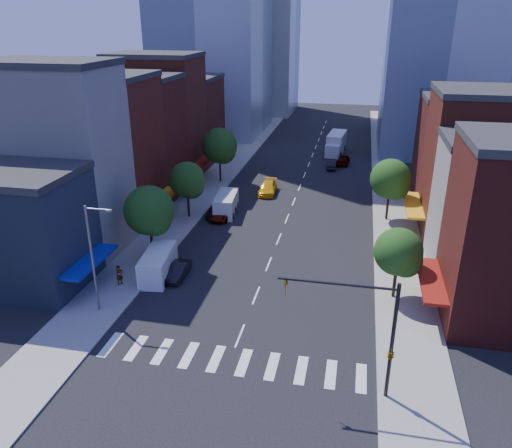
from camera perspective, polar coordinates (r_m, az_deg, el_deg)
The scene contains 32 objects.
ground at distance 38.38m, azimuth -1.86°, elevation -12.65°, with size 220.00×220.00×0.00m, color black.
sidewalk_left at distance 76.48m, azimuth -3.99°, elevation 5.79°, with size 5.00×120.00×0.15m, color gray.
sidewalk_right at distance 73.96m, azimuth 15.07°, elevation 4.46°, with size 5.00×120.00×0.15m, color gray.
crosswalk at distance 36.05m, azimuth -3.01°, elevation -15.33°, with size 19.00×3.00×0.01m, color silver.
bldg_left_0 at distance 47.91m, azimuth -25.95°, elevation -0.76°, with size 12.00×8.00×10.00m, color #303A50.
bldg_left_1 at distance 52.81m, azimuth -21.62°, elevation 6.60°, with size 12.00×8.00×18.00m, color beige.
bldg_left_2 at distance 60.08m, azimuth -17.20°, elevation 7.99°, with size 12.00×9.00×16.00m, color #5B2215.
bldg_left_3 at distance 67.54m, azimuth -13.78°, elevation 9.45°, with size 12.00×8.00×15.00m, color #531914.
bldg_left_4 at distance 74.94m, azimuth -11.10°, elevation 11.71°, with size 12.00×9.00×17.00m, color #5B2215.
bldg_left_5 at distance 83.99m, azimuth -8.53°, elevation 11.64°, with size 12.00×10.00×13.00m, color #531914.
bldg_right_1 at distance 50.04m, azimuth 26.60°, elevation 1.30°, with size 12.00×8.00×12.00m, color beige.
bldg_right_2 at distance 57.93m, azimuth 24.87°, elevation 5.86°, with size 12.00×10.00×15.00m, color #5B2215.
bldg_right_3 at distance 67.64m, azimuth 23.06°, elevation 7.44°, with size 12.00×10.00×13.00m, color #531914.
traffic_signal at distance 31.64m, azimuth 14.27°, elevation -12.86°, with size 7.24×2.24×8.00m.
streetlight at distance 40.59m, azimuth -18.07°, elevation -3.15°, with size 2.25×0.25×9.00m.
tree_left_near at distance 48.64m, azimuth -11.99°, elevation 1.29°, with size 4.80×4.80×7.30m.
tree_left_mid at distance 58.38m, azimuth -7.76°, elevation 4.84°, with size 4.20×4.20×6.65m.
tree_left_far at distance 71.04m, azimuth -4.09°, elevation 8.76°, with size 5.00×5.00×7.75m.
tree_right_near at distance 42.54m, azimuth 16.14°, elevation -3.32°, with size 4.00×4.00×6.20m.
tree_right_far at distance 59.07m, azimuth 15.24°, elevation 4.79°, with size 4.60×4.60×7.20m.
parked_car_front at distance 47.30m, azimuth -10.38°, elevation -4.83°, with size 1.54×3.82×1.30m, color #A4A4A8.
parked_car_second at distance 46.40m, azimuth -8.86°, elevation -5.29°, with size 1.37×3.94×1.30m, color black.
parked_car_third at distance 59.15m, azimuth -3.84°, elevation 1.24°, with size 2.10×4.56×1.27m, color #999999.
parked_car_rear at distance 60.16m, azimuth -4.54°, elevation 1.59°, with size 1.79×4.39×1.27m, color black.
cargo_van_near at distance 46.49m, azimuth -11.18°, elevation -4.63°, with size 2.97×5.97×2.44m.
cargo_van_far at distance 60.32m, azimuth -3.45°, elevation 2.25°, with size 2.81×5.89×2.43m.
taxi at distance 67.51m, azimuth 1.37°, elevation 4.15°, with size 2.15×5.28×1.53m, color #F1AF0C.
traffic_car_oncoming at distance 79.81m, azimuth 8.62°, elevation 6.75°, with size 1.41×4.05×1.33m, color black.
traffic_car_far at distance 82.48m, azimuth 9.94°, elevation 7.28°, with size 1.90×4.71×1.60m, color #999999.
box_truck at distance 89.06m, azimuth 9.13°, elevation 9.02°, with size 3.33×8.80×3.46m.
pedestrian_near at distance 45.84m, azimuth -15.34°, elevation -5.66°, with size 0.66×0.44×1.82m, color #999999.
pedestrian_far at distance 49.60m, azimuth -11.14°, elevation -3.17°, with size 0.76×0.59×1.56m, color #999999.
Camera 1 is at (7.57, -30.41, 22.16)m, focal length 35.00 mm.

